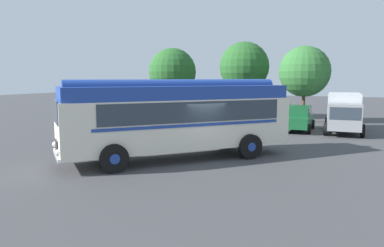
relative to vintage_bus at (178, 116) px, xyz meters
The scene contains 9 objects.
ground_plane 2.10m from the vintage_bus, 19.36° to the left, with size 120.00×120.00×0.00m, color #3D3D3F.
vintage_bus is the anchor object (origin of this frame).
car_near_left 11.40m from the vintage_bus, 100.56° to the left, with size 2.24×4.33×1.66m.
car_mid_left 11.55m from the vintage_bus, 87.19° to the left, with size 2.38×4.39×1.66m.
car_mid_right 11.84m from the vintage_bus, 73.23° to the left, with size 2.05×4.24×1.66m.
box_van 13.49m from the vintage_bus, 62.45° to the left, with size 2.60×5.87×2.50m.
tree_far_left 19.61m from the vintage_bus, 118.21° to the left, with size 4.47×4.47×6.32m.
tree_left_of_centre 17.81m from the vintage_bus, 97.33° to the left, with size 4.32×4.32×6.66m.
tree_centre 16.76m from the vintage_bus, 79.52° to the left, with size 4.01×4.01×6.04m.
Camera 1 is at (6.43, -14.78, 3.58)m, focal length 35.00 mm.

